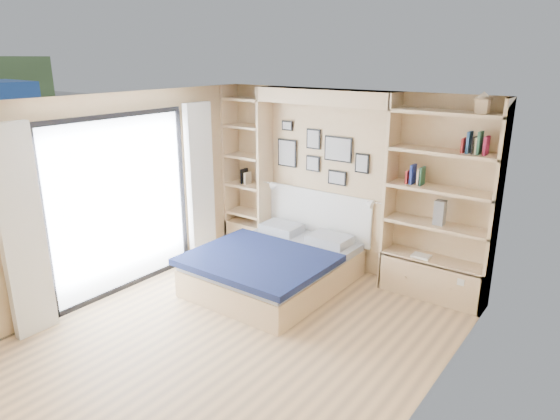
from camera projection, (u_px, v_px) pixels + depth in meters
The scene contains 8 objects.
ground at pixel (243, 333), 5.48m from camera, with size 4.50×4.50×0.00m, color #D7AF7A.
room_shell at pixel (294, 202), 6.54m from camera, with size 4.50×4.50×4.50m.
bed at pixel (275, 265), 6.56m from camera, with size 1.72×2.11×1.07m.
photo_gallery at pixel (319, 154), 6.96m from camera, with size 1.48×0.02×0.82m.
reading_lamps at pixel (319, 193), 6.85m from camera, with size 1.92×0.12×0.15m.
shelf_decor at pixel (425, 162), 5.92m from camera, with size 3.53×0.23×2.03m.
deck at pixel (61, 258), 7.51m from camera, with size 3.20×4.00×0.05m, color brown.
deck_chair at pixel (162, 221), 7.92m from camera, with size 0.68×0.91×0.82m.
Camera 1 is at (3.18, -3.64, 2.93)m, focal length 32.00 mm.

